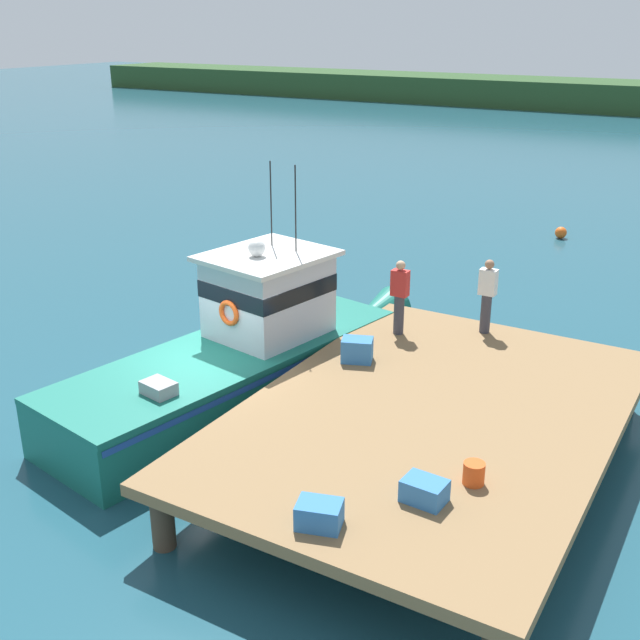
% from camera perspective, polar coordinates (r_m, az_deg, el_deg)
% --- Properties ---
extents(ground_plane, '(200.00, 200.00, 0.00)m').
position_cam_1_polar(ground_plane, '(16.56, -7.62, -6.20)').
color(ground_plane, '#1E4C5B').
extents(dock, '(6.00, 9.00, 1.20)m').
position_cam_1_polar(dock, '(13.90, 8.12, -6.90)').
color(dock, '#4C3D2D').
rests_on(dock, ground).
extents(main_fishing_boat, '(3.93, 9.97, 4.80)m').
position_cam_1_polar(main_fishing_boat, '(16.55, -5.23, -2.25)').
color(main_fishing_boat, '#196B5B').
rests_on(main_fishing_boat, ground).
extents(crate_stack_near_edge, '(0.62, 0.47, 0.33)m').
position_cam_1_polar(crate_stack_near_edge, '(11.32, 7.61, -12.22)').
color(crate_stack_near_edge, '#3370B2').
rests_on(crate_stack_near_edge, dock).
extents(crate_single_far, '(0.70, 0.60, 0.35)m').
position_cam_1_polar(crate_single_far, '(10.74, -0.06, -13.96)').
color(crate_single_far, '#3370B2').
rests_on(crate_single_far, dock).
extents(crate_stack_mid_dock, '(0.72, 0.63, 0.47)m').
position_cam_1_polar(crate_stack_mid_dock, '(15.47, 2.72, -2.19)').
color(crate_stack_mid_dock, '#3370B2').
rests_on(crate_stack_mid_dock, dock).
extents(bait_bucket, '(0.32, 0.32, 0.34)m').
position_cam_1_polar(bait_bucket, '(11.81, 11.13, -10.89)').
color(bait_bucket, '#E04C19').
rests_on(bait_bucket, dock).
extents(deckhand_by_the_boat, '(0.36, 0.22, 1.63)m').
position_cam_1_polar(deckhand_by_the_boat, '(17.02, 12.07, 1.82)').
color(deckhand_by_the_boat, '#383842').
rests_on(deckhand_by_the_boat, dock).
extents(deckhand_further_back, '(0.36, 0.22, 1.63)m').
position_cam_1_polar(deckhand_further_back, '(16.66, 5.81, 1.77)').
color(deckhand_further_back, '#383842').
rests_on(deckhand_further_back, dock).
extents(mooring_buoy_outer, '(0.42, 0.42, 0.42)m').
position_cam_1_polar(mooring_buoy_outer, '(30.13, 17.12, 6.10)').
color(mooring_buoy_outer, '#EA5B19').
rests_on(mooring_buoy_outer, ground).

